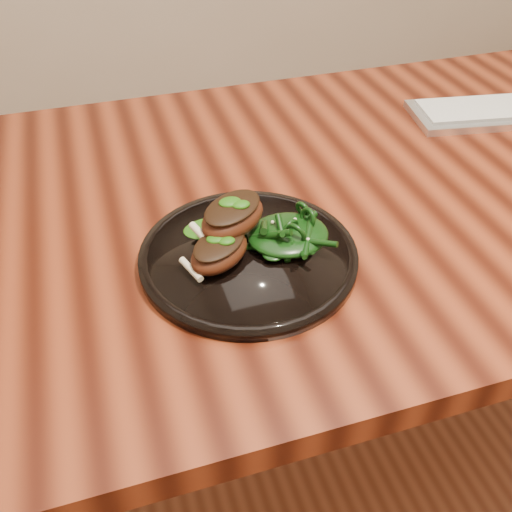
{
  "coord_description": "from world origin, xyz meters",
  "views": [
    {
      "loc": [
        -0.45,
        -0.68,
        1.23
      ],
      "look_at": [
        -0.29,
        -0.16,
        0.78
      ],
      "focal_mm": 40.0,
      "sensor_mm": 36.0,
      "label": 1
    }
  ],
  "objects_px": {
    "desk": "(391,214)",
    "greens_heap": "(288,230)",
    "plate": "(248,256)",
    "lamb_chop_front": "(219,250)"
  },
  "relations": [
    {
      "from": "plate",
      "to": "lamb_chop_front",
      "type": "xyz_separation_m",
      "value": [
        -0.04,
        -0.01,
        0.03
      ]
    },
    {
      "from": "greens_heap",
      "to": "plate",
      "type": "bearing_deg",
      "value": -174.81
    },
    {
      "from": "desk",
      "to": "greens_heap",
      "type": "distance_m",
      "value": 0.3
    },
    {
      "from": "plate",
      "to": "greens_heap",
      "type": "height_order",
      "value": "greens_heap"
    },
    {
      "from": "plate",
      "to": "lamb_chop_front",
      "type": "distance_m",
      "value": 0.05
    },
    {
      "from": "plate",
      "to": "lamb_chop_front",
      "type": "height_order",
      "value": "lamb_chop_front"
    },
    {
      "from": "plate",
      "to": "greens_heap",
      "type": "relative_size",
      "value": 2.62
    },
    {
      "from": "plate",
      "to": "lamb_chop_front",
      "type": "relative_size",
      "value": 2.66
    },
    {
      "from": "desk",
      "to": "plate",
      "type": "height_order",
      "value": "plate"
    },
    {
      "from": "desk",
      "to": "lamb_chop_front",
      "type": "relative_size",
      "value": 15.21
    }
  ]
}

